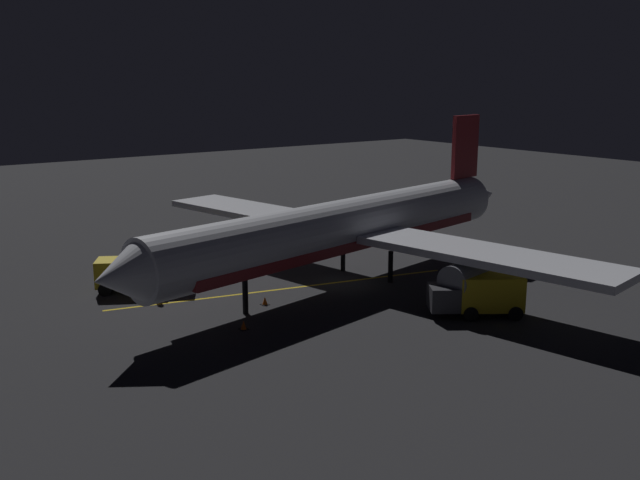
{
  "coord_description": "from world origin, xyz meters",
  "views": [
    {
      "loc": [
        -39.07,
        30.69,
        14.51
      ],
      "look_at": [
        0.0,
        2.0,
        3.5
      ],
      "focal_mm": 40.15,
      "sensor_mm": 36.0,
      "label": 1
    }
  ],
  "objects": [
    {
      "name": "traffic_cone_near_right",
      "position": [
        -4.16,
        10.65,
        0.25
      ],
      "size": [
        0.5,
        0.5,
        0.55
      ],
      "color": "#EA590F",
      "rests_on": "ground_plane"
    },
    {
      "name": "catering_truck",
      "position": [
        -10.7,
        -2.53,
        1.32
      ],
      "size": [
        4.95,
        5.88,
        2.63
      ],
      "color": "gold",
      "rests_on": "ground_plane"
    },
    {
      "name": "baggage_truck",
      "position": [
        6.96,
        12.47,
        1.21
      ],
      "size": [
        4.93,
        6.47,
        2.3
      ],
      "color": "gold",
      "rests_on": "ground_plane"
    },
    {
      "name": "traffic_cone_far",
      "position": [
        6.19,
        9.77,
        0.25
      ],
      "size": [
        0.5,
        0.5,
        0.55
      ],
      "color": "#EA590F",
      "rests_on": "ground_plane"
    },
    {
      "name": "ground_crew_worker",
      "position": [
        4.17,
        12.44,
        0.89
      ],
      "size": [
        0.4,
        0.4,
        1.74
      ],
      "color": "black",
      "rests_on": "ground_plane"
    },
    {
      "name": "traffic_cone_under_wing",
      "position": [
        -0.88,
        7.12,
        0.25
      ],
      "size": [
        0.5,
        0.5,
        0.55
      ],
      "color": "#EA590F",
      "rests_on": "ground_plane"
    },
    {
      "name": "apron_guide_stripe",
      "position": [
        1.34,
        4.0,
        0.0
      ],
      "size": [
        5.86,
        24.41,
        0.01
      ],
      "primitive_type": "cube",
      "rotation": [
        0.0,
        0.0,
        -0.23
      ],
      "color": "gold",
      "rests_on": "ground_plane"
    },
    {
      "name": "traffic_cone_near_left",
      "position": [
        7.55,
        2.16,
        0.25
      ],
      "size": [
        0.5,
        0.5,
        0.55
      ],
      "color": "#EA590F",
      "rests_on": "ground_plane"
    },
    {
      "name": "ground_plane",
      "position": [
        0.0,
        0.0,
        -0.1
      ],
      "size": [
        180.0,
        180.0,
        0.2
      ],
      "primitive_type": "cube",
      "color": "#28282B"
    },
    {
      "name": "airliner",
      "position": [
        0.12,
        -0.63,
        4.02
      ],
      "size": [
        39.37,
        40.17,
        11.44
      ],
      "color": "silver",
      "rests_on": "ground_plane"
    }
  ]
}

